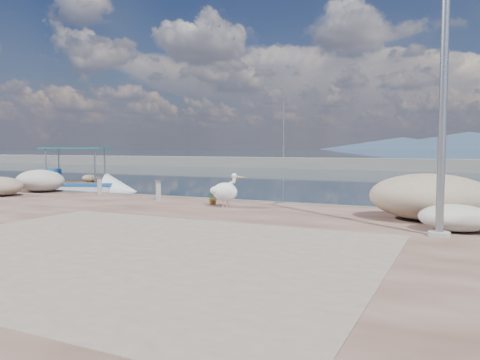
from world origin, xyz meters
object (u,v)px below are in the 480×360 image
Objects in this scene: lamp_post at (444,76)px; bollard_near at (158,189)px; boat_left at (76,189)px; pelican at (226,191)px.

bollard_near is at bearing 162.41° from lamp_post.
pelican is (11.48, -5.28, 0.78)m from boat_left.
bollard_near is (-9.15, 2.90, -2.91)m from lamp_post.
pelican reaches higher than bollard_near.
bollard_near is (-2.99, 0.69, -0.11)m from pelican.
pelican is at bearing -12.97° from bollard_near.
lamp_post is at bearing -45.08° from boat_left.
boat_left is 19.49m from lamp_post.
pelican is 0.16× the size of lamp_post.
pelican is at bearing -46.77° from boat_left.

